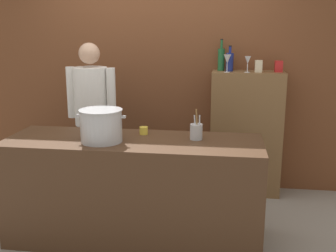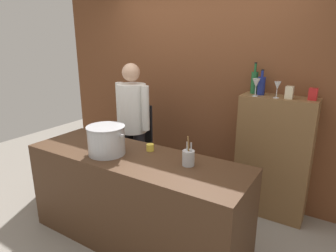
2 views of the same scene
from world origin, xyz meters
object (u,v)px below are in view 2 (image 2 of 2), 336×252
Objects in this scene: utensil_crock at (188,158)px; butter_jar at (150,147)px; wine_glass_wide at (277,86)px; chef at (133,121)px; wine_bottle_green at (254,82)px; spice_tin_red at (313,94)px; stockpot_large at (106,140)px; wine_bottle_cobalt at (261,85)px; wine_glass_short at (256,83)px; spice_tin_cream at (289,92)px.

utensil_crock is 3.55× the size of butter_jar.
chef is at bearing -166.45° from wine_glass_wide.
wine_bottle_green is 2.87× the size of spice_tin_red.
wine_glass_wide is at bearing 44.88° from stockpot_large.
wine_bottle_cobalt is at bearing 178.12° from spice_tin_red.
wine_glass_short reaches higher than utensil_crock.
wine_glass_short is at bearing -68.22° from wine_bottle_green.
wine_bottle_cobalt reaches higher than wine_glass_wide.
wine_glass_wide is 1.35× the size of spice_tin_cream.
wine_bottle_green reaches higher than wine_glass_wide.
butter_jar is at bearing 43.25° from stockpot_large.
spice_tin_cream is (0.11, 0.03, -0.06)m from wine_glass_wide.
spice_tin_red is at bearing 55.24° from utensil_crock.
wine_bottle_cobalt is 2.17× the size of spice_tin_cream.
chef is 4.06× the size of stockpot_large.
wine_glass_short is 0.33m from spice_tin_cream.
stockpot_large is at bearing -140.04° from spice_tin_red.
butter_jar is at bearing 147.44° from chef.
stockpot_large is 1.75m from wine_glass_wide.
wine_bottle_green is (0.93, 1.34, 0.44)m from stockpot_large.
chef is 0.90m from stockpot_large.
chef reaches higher than wine_bottle_cobalt.
spice_tin_cream reaches higher than butter_jar.
chef reaches higher than butter_jar.
wine_glass_wide is at bearing 66.55° from utensil_crock.
wine_bottle_cobalt is 0.30m from spice_tin_cream.
utensil_crock is at bearing 157.44° from chef.
chef reaches higher than stockpot_large.
wine_glass_wide is (0.27, -0.14, -0.01)m from wine_bottle_green.
utensil_crock is 1.41× the size of wine_glass_short.
utensil_crock is (1.11, -0.65, 0.00)m from chef.
wine_glass_wide is at bearing -27.76° from wine_bottle_green.
stockpot_large is (0.35, -0.82, 0.07)m from chef.
chef is at bearing -166.25° from spice_tin_cream.
wine_glass_short is (-0.03, -0.11, 0.03)m from wine_bottle_cobalt.
chef is 6.40× the size of utensil_crock.
wine_bottle_green reaches higher than wine_glass_short.
utensil_crock is 2.10× the size of spice_tin_cream.
chef is at bearing 113.13° from stockpot_large.
wine_bottle_cobalt is at bearing 51.73° from stockpot_large.
stockpot_large is 1.61m from wine_glass_short.
butter_jar is 1.40m from wine_glass_wide.
butter_jar is (0.65, -0.55, -0.03)m from chef.
chef is 1.68m from wine_glass_wide.
wine_bottle_green reaches higher than butter_jar.
spice_tin_cream is at bearing 43.09° from stockpot_large.
butter_jar is at bearing -127.79° from wine_glass_short.
butter_jar is (-0.47, 0.10, -0.04)m from utensil_crock.
spice_tin_cream is (1.02, 0.96, 0.48)m from butter_jar.
wine_glass_wide is (0.18, -0.10, 0.02)m from wine_bottle_cobalt.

